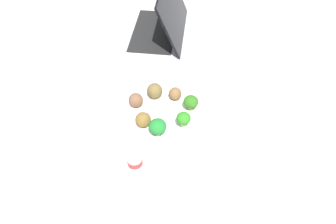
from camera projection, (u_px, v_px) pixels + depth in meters
name	position (u px, v px, depth m)	size (l,w,h in m)	color
ground_plane	(168.00, 120.00, 0.91)	(4.00, 4.00, 0.00)	#B2B2AD
plate	(168.00, 118.00, 0.90)	(0.28, 0.28, 0.02)	white
broccoli_floret_mid_right	(158.00, 127.00, 0.83)	(0.05, 0.05, 0.05)	#9DB884
broccoli_floret_near_rim	(191.00, 102.00, 0.89)	(0.04, 0.04, 0.05)	#8CC96D
broccoli_floret_center	(184.00, 119.00, 0.85)	(0.04, 0.04, 0.05)	#97C182
meatball_far_rim	(143.00, 120.00, 0.86)	(0.04, 0.04, 0.04)	brown
meatball_front_left	(155.00, 91.00, 0.93)	(0.05, 0.05, 0.05)	brown
meatball_mid_right	(175.00, 94.00, 0.93)	(0.04, 0.04, 0.04)	brown
meatball_near_rim	(136.00, 100.00, 0.91)	(0.04, 0.04, 0.04)	brown
napkin	(207.00, 74.00, 1.04)	(0.17, 0.12, 0.01)	white
fork	(212.00, 76.00, 1.02)	(0.12, 0.03, 0.01)	silver
knife	(202.00, 72.00, 1.03)	(0.15, 0.03, 0.01)	white
yogurt_bottle	(135.00, 160.00, 0.78)	(0.04, 0.04, 0.07)	white
laptop	(160.00, 26.00, 1.16)	(0.38, 0.34, 0.20)	silver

